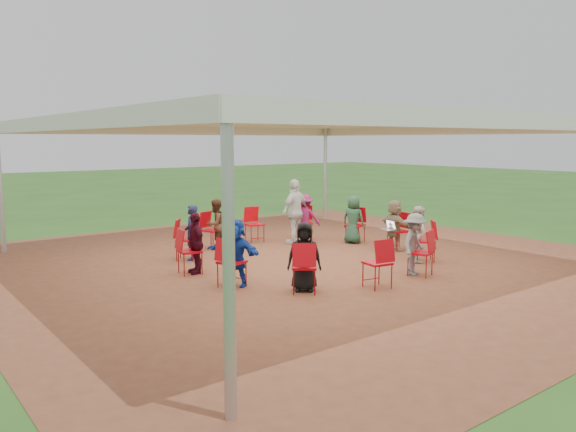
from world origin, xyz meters
TOP-DOWN VIEW (x-y plane):
  - ground at (0.00, 0.00)m, footprint 80.00×80.00m
  - dirt_patch at (0.00, 0.00)m, footprint 13.00×13.00m
  - tent at (0.00, 0.00)m, footprint 10.33×10.33m
  - chair_0 at (2.55, -0.43)m, footprint 0.50×0.49m
  - chair_1 at (2.43, 0.91)m, footprint 0.56×0.55m
  - chair_2 at (1.65, 2.00)m, footprint 0.60×0.61m
  - chair_3 at (0.43, 2.55)m, footprint 0.49×0.50m
  - chair_4 at (-0.91, 2.43)m, footprint 0.55×0.56m
  - chair_5 at (-2.00, 1.65)m, footprint 0.61×0.60m
  - chair_6 at (-2.55, 0.43)m, footprint 0.50×0.49m
  - chair_7 at (-2.43, -0.91)m, footprint 0.56×0.55m
  - chair_8 at (-1.65, -2.00)m, footprint 0.60×0.61m
  - chair_9 at (-0.43, -2.55)m, footprint 0.49×0.50m
  - chair_10 at (0.91, -2.43)m, footprint 0.55×0.56m
  - chair_11 at (2.00, -1.65)m, footprint 0.61×0.60m
  - person_seated_0 at (2.44, -0.41)m, footprint 0.60×1.18m
  - person_seated_1 at (2.31, 0.87)m, footprint 0.52×0.67m
  - person_seated_2 at (1.57, 1.91)m, footprint 0.85×0.80m
  - person_seated_3 at (-0.87, 2.31)m, footprint 0.67×0.52m
  - person_seated_4 at (-1.91, 1.57)m, footprint 0.50×0.52m
  - person_seated_5 at (-2.44, 0.41)m, footprint 0.48×0.76m
  - person_seated_6 at (-2.31, -0.87)m, footprint 0.79×1.20m
  - person_seated_7 at (-1.57, -1.91)m, footprint 0.67×0.63m
  - person_seated_8 at (0.87, -2.31)m, footprint 0.87×0.64m
  - person_seated_9 at (1.91, -1.57)m, footprint 0.64×0.67m
  - standing_person at (1.12, 1.74)m, footprint 1.04×0.70m
  - cable_coil at (0.23, -0.03)m, footprint 0.36×0.36m
  - laptop at (2.28, -0.38)m, footprint 0.31×0.36m

SIDE VIEW (x-z plane):
  - ground at x=0.00m, z-range 0.00..0.00m
  - dirt_patch at x=0.00m, z-range 0.01..0.01m
  - cable_coil at x=0.23m, z-range 0.01..0.03m
  - chair_0 at x=2.55m, z-range 0.00..0.90m
  - chair_1 at x=2.43m, z-range 0.00..0.90m
  - chair_2 at x=1.65m, z-range 0.00..0.90m
  - chair_3 at x=0.43m, z-range 0.00..0.90m
  - chair_4 at x=-0.91m, z-range 0.00..0.90m
  - chair_5 at x=-2.00m, z-range 0.00..0.90m
  - chair_6 at x=-2.55m, z-range 0.00..0.90m
  - chair_7 at x=-2.43m, z-range 0.00..0.90m
  - chair_8 at x=-1.65m, z-range 0.00..0.90m
  - chair_9 at x=-0.43m, z-range 0.00..0.90m
  - chair_10 at x=0.91m, z-range 0.00..0.90m
  - chair_11 at x=2.00m, z-range 0.00..0.90m
  - laptop at x=2.28m, z-range 0.47..0.69m
  - person_seated_0 at x=2.44m, z-range 0.01..1.22m
  - person_seated_1 at x=2.31m, z-range 0.01..1.22m
  - person_seated_2 at x=1.57m, z-range 0.01..1.22m
  - person_seated_3 at x=-0.87m, z-range 0.01..1.22m
  - person_seated_4 at x=-1.91m, z-range 0.01..1.22m
  - person_seated_5 at x=-2.44m, z-range 0.01..1.22m
  - person_seated_6 at x=-2.31m, z-range 0.01..1.22m
  - person_seated_7 at x=-1.57m, z-range 0.01..1.22m
  - person_seated_8 at x=0.87m, z-range 0.01..1.22m
  - person_seated_9 at x=1.91m, z-range 0.01..1.22m
  - standing_person at x=1.12m, z-range 0.01..1.64m
  - tent at x=0.00m, z-range 0.87..3.87m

